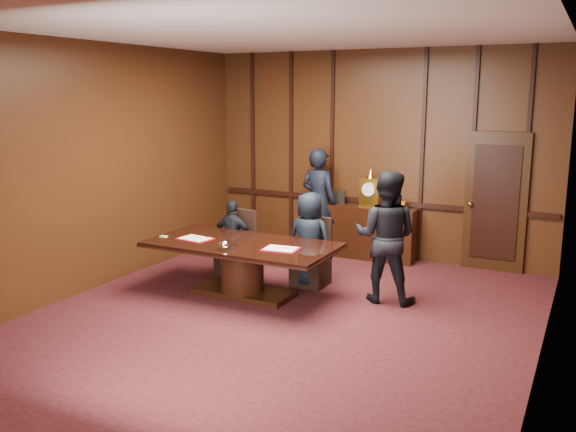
# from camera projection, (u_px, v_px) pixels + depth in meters

# --- Properties ---
(room) EXTENTS (7.00, 7.04, 3.50)m
(room) POSITION_uv_depth(u_px,v_px,m) (290.00, 182.00, 7.39)
(room) COLOR black
(room) RESTS_ON ground
(sideboard) EXTENTS (1.60, 0.45, 1.54)m
(sideboard) POSITION_uv_depth(u_px,v_px,m) (369.00, 230.00, 10.39)
(sideboard) COLOR black
(sideboard) RESTS_ON ground
(conference_table) EXTENTS (2.62, 1.32, 0.76)m
(conference_table) POSITION_uv_depth(u_px,v_px,m) (242.00, 260.00, 8.45)
(conference_table) COLOR black
(conference_table) RESTS_ON ground
(folder_left) EXTENTS (0.50, 0.39, 0.02)m
(folder_left) POSITION_uv_depth(u_px,v_px,m) (195.00, 239.00, 8.59)
(folder_left) COLOR #A90F15
(folder_left) RESTS_ON conference_table
(folder_right) EXTENTS (0.49, 0.38, 0.02)m
(folder_right) POSITION_uv_depth(u_px,v_px,m) (281.00, 249.00, 8.02)
(folder_right) COLOR #A90F15
(folder_right) RESTS_ON conference_table
(inkstand) EXTENTS (0.20, 0.14, 0.12)m
(inkstand) POSITION_uv_depth(u_px,v_px,m) (224.00, 246.00, 7.99)
(inkstand) COLOR white
(inkstand) RESTS_ON conference_table
(notepad) EXTENTS (0.10, 0.07, 0.01)m
(notepad) POSITION_uv_depth(u_px,v_px,m) (164.00, 236.00, 8.72)
(notepad) COLOR #DCCC6C
(notepad) RESTS_ON conference_table
(chair_left) EXTENTS (0.55, 0.55, 0.99)m
(chair_left) POSITION_uv_depth(u_px,v_px,m) (236.00, 255.00, 9.54)
(chair_left) COLOR black
(chair_left) RESTS_ON ground
(chair_right) EXTENTS (0.48, 0.48, 0.99)m
(chair_right) POSITION_uv_depth(u_px,v_px,m) (311.00, 265.00, 8.96)
(chair_right) COLOR black
(chair_right) RESTS_ON ground
(signatory_left) EXTENTS (0.71, 0.35, 1.17)m
(signatory_left) POSITION_uv_depth(u_px,v_px,m) (233.00, 238.00, 9.42)
(signatory_left) COLOR black
(signatory_left) RESTS_ON ground
(signatory_right) EXTENTS (0.70, 0.48, 1.40)m
(signatory_right) POSITION_uv_depth(u_px,v_px,m) (309.00, 240.00, 8.82)
(signatory_right) COLOR black
(signatory_right) RESTS_ON ground
(witness_left) EXTENTS (0.75, 0.56, 1.86)m
(witness_left) POSITION_uv_depth(u_px,v_px,m) (319.00, 202.00, 10.55)
(witness_left) COLOR black
(witness_left) RESTS_ON ground
(witness_right) EXTENTS (0.94, 0.77, 1.79)m
(witness_right) POSITION_uv_depth(u_px,v_px,m) (386.00, 237.00, 8.16)
(witness_right) COLOR black
(witness_right) RESTS_ON ground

